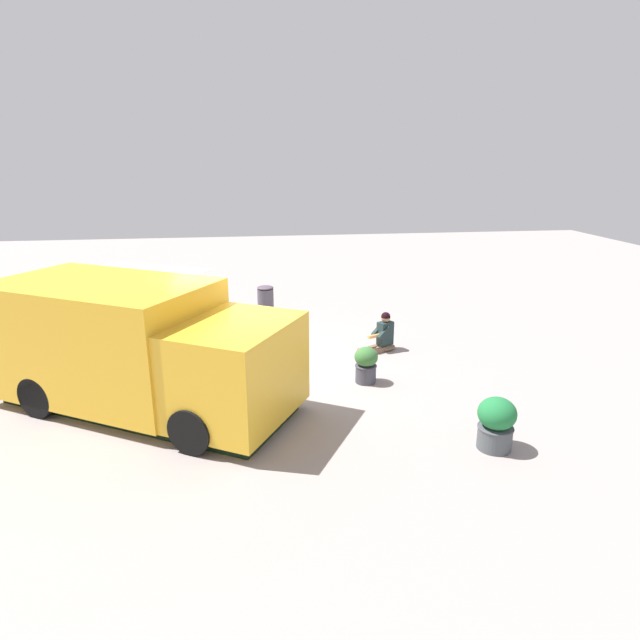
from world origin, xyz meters
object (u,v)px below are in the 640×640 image
(planter_flowering_far, at_px, (496,423))
(person_customer, at_px, (384,335))
(planter_flowering_near, at_px, (366,364))
(trash_bin, at_px, (266,303))
(food_truck, at_px, (138,349))

(planter_flowering_far, bearing_deg, person_customer, -82.63)
(planter_flowering_near, distance_m, trash_bin, 4.88)
(food_truck, height_order, trash_bin, food_truck)
(person_customer, distance_m, planter_flowering_near, 1.97)
(planter_flowering_far, bearing_deg, planter_flowering_near, -62.77)
(trash_bin, bearing_deg, food_truck, 63.79)
(planter_flowering_near, relative_size, trash_bin, 0.76)
(food_truck, distance_m, planter_flowering_far, 6.16)
(person_customer, height_order, planter_flowering_far, person_customer)
(planter_flowering_near, relative_size, planter_flowering_far, 0.88)
(person_customer, relative_size, trash_bin, 0.94)
(planter_flowering_far, bearing_deg, trash_bin, -66.23)
(food_truck, bearing_deg, planter_flowering_near, -174.08)
(planter_flowering_near, bearing_deg, trash_bin, -68.42)
(planter_flowering_near, xyz_separation_m, planter_flowering_far, (-1.42, 2.76, 0.04))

